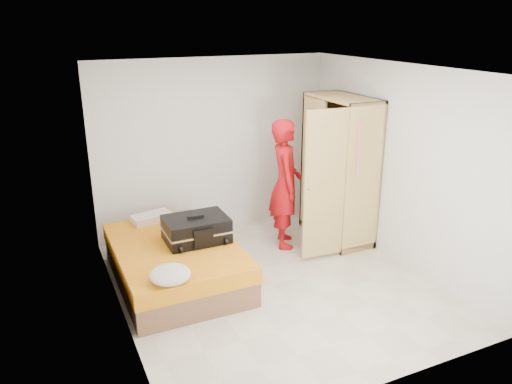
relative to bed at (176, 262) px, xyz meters
name	(u,v)px	position (x,y,z in m)	size (l,w,h in m)	color
room	(274,185)	(1.05, -0.60, 1.05)	(4.00, 4.02, 2.60)	beige
bed	(176,262)	(0.00, 0.00, 0.00)	(1.42, 2.02, 0.50)	brown
wardrobe	(338,174)	(2.50, 0.26, 0.75)	(1.17, 1.20, 2.10)	tan
person	(285,184)	(1.73, 0.39, 0.67)	(0.67, 0.44, 1.84)	red
suitcase	(196,229)	(0.28, -0.01, 0.40)	(0.79, 0.59, 0.33)	black
round_cushion	(170,274)	(-0.30, -0.87, 0.33)	(0.43, 0.43, 0.16)	silver
pillow	(151,218)	(-0.08, 0.85, 0.30)	(0.53, 0.27, 0.10)	silver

